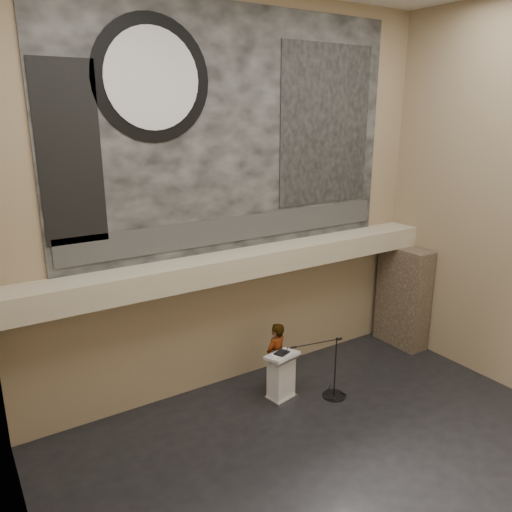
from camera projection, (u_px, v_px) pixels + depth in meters
floor at (353, 473)px, 8.79m from camera, size 10.00×10.00×0.00m
wall_back at (236, 201)px, 10.84m from camera, size 10.00×0.02×8.50m
wall_left at (9, 305)px, 5.02m from camera, size 0.02×8.00×8.50m
soffit at (246, 263)px, 10.88m from camera, size 10.00×0.80×0.50m
sprinkler_left at (180, 289)px, 10.10m from camera, size 0.04×0.04×0.06m
sprinkler_right at (315, 262)px, 11.90m from camera, size 0.04×0.04×0.06m
banner at (236, 133)px, 10.42m from camera, size 8.00×0.05×5.00m
banner_text_strip at (238, 229)px, 10.96m from camera, size 7.76×0.02×0.55m
banner_clock_rim at (152, 79)px, 9.17m from camera, size 2.30×0.02×2.30m
banner_clock_face at (153, 79)px, 9.16m from camera, size 1.84×0.02×1.84m
banner_building_print at (326, 126)px, 11.59m from camera, size 2.60×0.02×3.60m
banner_brick_print at (70, 155)px, 8.71m from camera, size 1.10×0.02×3.20m
stone_pier at (403, 297)px, 13.37m from camera, size 0.60×1.40×2.70m
lectern at (281, 376)px, 10.90m from camera, size 0.76×0.60×1.13m
binder at (282, 353)px, 10.75m from camera, size 0.36×0.33×0.04m
papers at (278, 356)px, 10.65m from camera, size 0.22×0.29×0.00m
speaker_person at (276, 357)px, 11.21m from camera, size 0.68×0.55×1.63m
mic_stand at (333, 388)px, 11.09m from camera, size 1.33×0.52×1.43m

